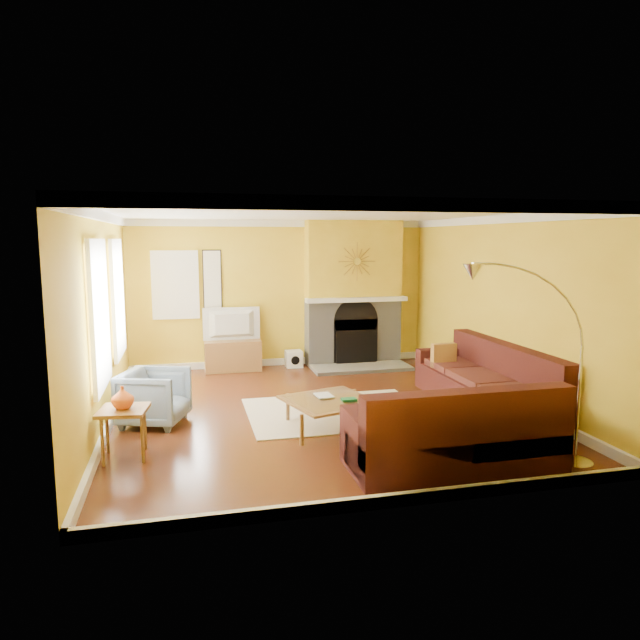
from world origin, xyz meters
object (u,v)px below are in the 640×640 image
object	(u,v)px
coffee_table	(330,414)
side_table	(124,433)
media_console	(233,355)
sectional_sofa	(430,389)
arc_lamp	(531,370)
armchair	(154,397)

from	to	relation	value
coffee_table	side_table	distance (m)	2.42
media_console	side_table	world-z (taller)	same
sectional_sofa	arc_lamp	size ratio (longest dim) A/B	1.72
armchair	arc_lamp	size ratio (longest dim) A/B	0.37
armchair	side_table	distance (m)	1.14
coffee_table	media_console	xyz separation A→B (m)	(-0.90, 3.55, 0.08)
armchair	arc_lamp	xyz separation A→B (m)	(3.75, -2.46, 0.71)
coffee_table	media_console	world-z (taller)	media_console
sectional_sofa	side_table	bearing A→B (deg)	-174.92
armchair	coffee_table	bearing A→B (deg)	-89.75
sectional_sofa	coffee_table	bearing A→B (deg)	178.37
media_console	arc_lamp	world-z (taller)	arc_lamp
coffee_table	sectional_sofa	bearing A→B (deg)	-1.63
armchair	arc_lamp	bearing A→B (deg)	-103.91
coffee_table	armchair	distance (m)	2.26
side_table	arc_lamp	size ratio (longest dim) A/B	0.26
sectional_sofa	side_table	size ratio (longest dim) A/B	6.63
armchair	arc_lamp	world-z (taller)	arc_lamp
coffee_table	arc_lamp	xyz separation A→B (m)	(1.62, -1.72, 0.86)
side_table	armchair	bearing A→B (deg)	76.51
sectional_sofa	coffee_table	xyz separation A→B (m)	(-1.32, 0.04, -0.25)
coffee_table	arc_lamp	bearing A→B (deg)	-46.69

